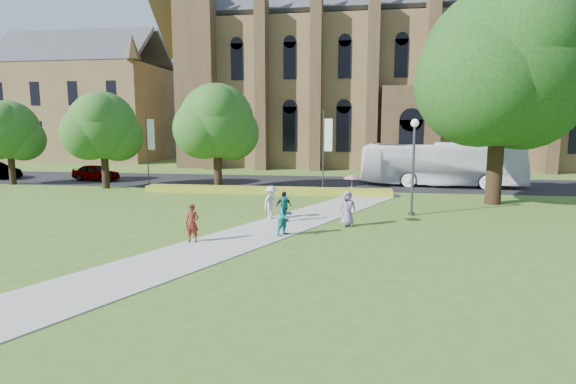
% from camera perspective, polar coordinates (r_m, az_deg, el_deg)
% --- Properties ---
extents(ground, '(160.00, 160.00, 0.00)m').
position_cam_1_polar(ground, '(19.64, -4.67, -5.99)').
color(ground, '#3F621D').
rests_on(ground, ground).
extents(road, '(160.00, 10.00, 0.02)m').
position_cam_1_polar(road, '(39.06, 2.04, 1.24)').
color(road, black).
rests_on(road, ground).
extents(footpath, '(15.58, 28.54, 0.04)m').
position_cam_1_polar(footpath, '(20.58, -4.03, -5.25)').
color(footpath, '#B2B2A8').
rests_on(footpath, ground).
extents(flower_hedge, '(18.00, 1.40, 0.45)m').
position_cam_1_polar(flower_hedge, '(32.68, -2.81, 0.21)').
color(flower_hedge, gold).
rests_on(flower_hedge, ground).
extents(cathedral, '(52.60, 18.25, 28.00)m').
position_cam_1_polar(cathedral, '(59.07, 14.50, 16.03)').
color(cathedral, brown).
rests_on(cathedral, ground).
extents(building_west, '(22.00, 14.00, 18.30)m').
position_cam_1_polar(building_west, '(71.79, -24.27, 11.13)').
color(building_west, brown).
rests_on(building_west, ground).
extents(streetlamp, '(0.44, 0.44, 5.24)m').
position_cam_1_polar(streetlamp, '(25.25, 15.66, 4.51)').
color(streetlamp, '#38383D').
rests_on(streetlamp, ground).
extents(large_tree, '(9.60, 9.60, 13.20)m').
position_cam_1_polar(large_tree, '(30.94, 25.47, 14.09)').
color(large_tree, '#332114').
rests_on(large_tree, ground).
extents(street_tree_0, '(5.20, 5.20, 7.50)m').
position_cam_1_polar(street_tree_0, '(37.86, -22.47, 7.77)').
color(street_tree_0, '#332114').
rests_on(street_tree_0, ground).
extents(street_tree_1, '(5.60, 5.60, 8.05)m').
position_cam_1_polar(street_tree_1, '(34.61, -9.02, 8.88)').
color(street_tree_1, '#332114').
rests_on(street_tree_1, ground).
extents(street_tree_2, '(4.80, 4.80, 6.95)m').
position_cam_1_polar(street_tree_2, '(43.92, -31.96, 6.68)').
color(street_tree_2, '#332114').
rests_on(street_tree_2, ground).
extents(banner_pole_0, '(0.70, 0.10, 6.00)m').
position_cam_1_polar(banner_pole_0, '(33.82, 4.71, 5.86)').
color(banner_pole_0, '#38383D').
rests_on(banner_pole_0, ground).
extents(banner_pole_1, '(0.70, 0.10, 6.00)m').
position_cam_1_polar(banner_pole_1, '(37.46, -17.29, 5.75)').
color(banner_pole_1, '#38383D').
rests_on(banner_pole_1, ground).
extents(tour_coach, '(12.94, 4.16, 3.54)m').
position_cam_1_polar(tour_coach, '(38.36, 18.78, 3.34)').
color(tour_coach, silver).
rests_on(tour_coach, road).
extents(car_0, '(4.48, 2.36, 1.45)m').
position_cam_1_polar(car_0, '(43.72, -23.21, 2.30)').
color(car_0, gray).
rests_on(car_0, road).
extents(pedestrian_0, '(0.59, 0.39, 1.60)m').
position_cam_1_polar(pedestrian_0, '(19.21, -12.06, -3.89)').
color(pedestrian_0, '#541D13').
rests_on(pedestrian_0, footpath).
extents(pedestrian_1, '(1.02, 1.07, 1.73)m').
position_cam_1_polar(pedestrian_1, '(19.95, -0.36, -3.06)').
color(pedestrian_1, '#1A7A83').
rests_on(pedestrian_1, footpath).
extents(pedestrian_2, '(1.09, 1.29, 1.73)m').
position_cam_1_polar(pedestrian_2, '(23.45, -2.14, -1.33)').
color(pedestrian_2, '#BEBEBE').
rests_on(pedestrian_2, footpath).
extents(pedestrian_3, '(0.95, 0.85, 1.54)m').
position_cam_1_polar(pedestrian_3, '(22.80, -0.55, -1.85)').
color(pedestrian_3, black).
rests_on(pedestrian_3, footpath).
extents(pedestrian_4, '(0.93, 0.70, 1.71)m').
position_cam_1_polar(pedestrian_4, '(22.03, 7.56, -2.07)').
color(pedestrian_4, gray).
rests_on(pedestrian_4, footpath).
extents(parasol, '(0.96, 0.96, 0.69)m').
position_cam_1_polar(parasol, '(21.94, 8.10, 1.05)').
color(parasol, '#ECA7AC').
rests_on(parasol, pedestrian_4).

